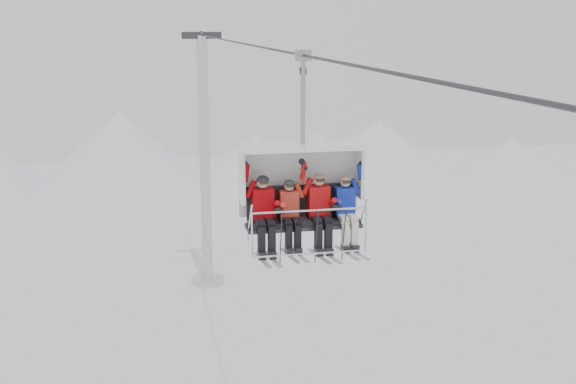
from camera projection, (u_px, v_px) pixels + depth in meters
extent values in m
cone|color=white|center=(120.00, 154.00, 58.79)|extent=(16.00, 16.00, 7.00)
cone|color=white|center=(256.00, 163.00, 60.20)|extent=(14.00, 14.00, 5.00)
cone|color=white|center=(378.00, 157.00, 60.12)|extent=(18.00, 18.00, 6.00)
cone|color=white|center=(510.00, 165.00, 60.52)|extent=(16.00, 16.00, 4.50)
cone|color=white|center=(317.00, 157.00, 64.29)|extent=(12.00, 12.00, 4.50)
cylinder|color=silver|center=(205.00, 164.00, 38.06)|extent=(0.56, 0.56, 13.30)
cylinder|color=silver|center=(208.00, 280.00, 39.54)|extent=(1.80, 1.80, 0.30)
cube|color=#313136|center=(201.00, 35.00, 36.53)|extent=(2.00, 0.35, 0.35)
cylinder|color=#313136|center=(288.00, 52.00, 15.55)|extent=(0.06, 50.00, 0.06)
cube|color=black|center=(303.00, 221.00, 14.80)|extent=(2.27, 0.55, 0.10)
cube|color=black|center=(301.00, 200.00, 14.96)|extent=(2.27, 0.10, 0.66)
cube|color=#313136|center=(303.00, 226.00, 14.82)|extent=(2.38, 0.60, 0.08)
cube|color=white|center=(299.00, 179.00, 15.08)|extent=(2.53, 0.10, 1.51)
cube|color=white|center=(303.00, 146.00, 14.52)|extent=(2.53, 0.90, 0.10)
cylinder|color=silver|center=(310.00, 211.00, 14.19)|extent=(2.32, 0.04, 0.04)
cylinder|color=silver|center=(310.00, 254.00, 14.32)|extent=(2.32, 0.04, 0.04)
cylinder|color=#979AA0|center=(303.00, 101.00, 14.33)|extent=(0.10, 0.10, 1.80)
cube|color=#979AA0|center=(303.00, 55.00, 14.13)|extent=(0.30, 0.18, 0.22)
cube|color=#A40209|center=(263.00, 204.00, 14.58)|extent=(0.43, 0.29, 0.64)
sphere|color=tan|center=(263.00, 182.00, 14.44)|extent=(0.24, 0.24, 0.24)
cube|color=black|center=(261.00, 239.00, 14.28)|extent=(0.14, 0.15, 0.52)
cube|color=black|center=(272.00, 239.00, 14.32)|extent=(0.14, 0.15, 0.52)
cube|color=#A7A9B0|center=(262.00, 260.00, 14.28)|extent=(0.10, 1.69, 0.26)
cube|color=#A7A9B0|center=(273.00, 259.00, 14.32)|extent=(0.10, 1.69, 0.26)
cube|color=red|center=(289.00, 204.00, 14.70)|extent=(0.39, 0.26, 0.57)
sphere|color=tan|center=(289.00, 186.00, 14.57)|extent=(0.21, 0.21, 0.21)
cube|color=black|center=(289.00, 236.00, 14.38)|extent=(0.13, 0.15, 0.46)
cube|color=black|center=(298.00, 236.00, 14.42)|extent=(0.13, 0.15, 0.46)
cube|color=#A7A9B0|center=(290.00, 255.00, 14.37)|extent=(0.09, 1.69, 0.26)
cube|color=#A7A9B0|center=(299.00, 255.00, 14.41)|extent=(0.09, 1.69, 0.26)
cube|color=#B90D0E|center=(318.00, 201.00, 14.81)|extent=(0.43, 0.29, 0.64)
sphere|color=tan|center=(319.00, 180.00, 14.67)|extent=(0.24, 0.24, 0.24)
cube|color=black|center=(318.00, 236.00, 14.51)|extent=(0.14, 0.15, 0.52)
cube|color=black|center=(328.00, 235.00, 14.55)|extent=(0.14, 0.15, 0.52)
cube|color=#A7A9B0|center=(319.00, 256.00, 14.50)|extent=(0.10, 1.69, 0.26)
cube|color=#A7A9B0|center=(329.00, 256.00, 14.54)|extent=(0.10, 1.69, 0.26)
cube|color=#152BA7|center=(344.00, 201.00, 14.92)|extent=(0.40, 0.27, 0.59)
sphere|color=tan|center=(345.00, 182.00, 14.79)|extent=(0.22, 0.22, 0.22)
cube|color=silver|center=(345.00, 233.00, 14.61)|extent=(0.13, 0.15, 0.48)
cube|color=silver|center=(354.00, 233.00, 14.65)|extent=(0.13, 0.15, 0.48)
cube|color=#A7A9B0|center=(346.00, 253.00, 14.61)|extent=(0.09, 1.69, 0.26)
cube|color=#A7A9B0|center=(355.00, 252.00, 14.64)|extent=(0.09, 1.69, 0.26)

